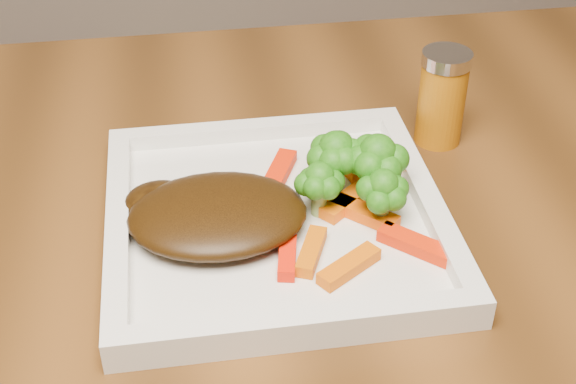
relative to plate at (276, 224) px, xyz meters
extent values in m
cube|color=white|center=(0.00, 0.00, 0.00)|extent=(0.27, 0.27, 0.01)
ellipsoid|color=#341F07|center=(-0.05, -0.01, 0.02)|extent=(0.14, 0.11, 0.03)
cube|color=#D45803|center=(0.04, -0.07, 0.01)|extent=(0.05, 0.04, 0.01)
cube|color=red|center=(0.10, -0.06, 0.01)|extent=(0.06, 0.05, 0.01)
cube|color=red|center=(0.00, -0.05, 0.01)|extent=(0.02, 0.05, 0.01)
cube|color=#E16903|center=(0.10, 0.05, 0.01)|extent=(0.07, 0.03, 0.01)
cube|color=red|center=(0.01, 0.06, 0.01)|extent=(0.04, 0.06, 0.01)
cube|color=#E65103|center=(0.07, -0.01, 0.01)|extent=(0.05, 0.05, 0.01)
cube|color=#F76104|center=(0.06, 0.01, 0.01)|extent=(0.06, 0.05, 0.01)
cylinder|color=#A75E09|center=(0.17, 0.11, 0.04)|extent=(0.05, 0.05, 0.09)
cube|color=#CD5903|center=(0.02, -0.05, 0.01)|extent=(0.03, 0.05, 0.01)
camera|label=1|loc=(-0.07, -0.51, 0.41)|focal=50.00mm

